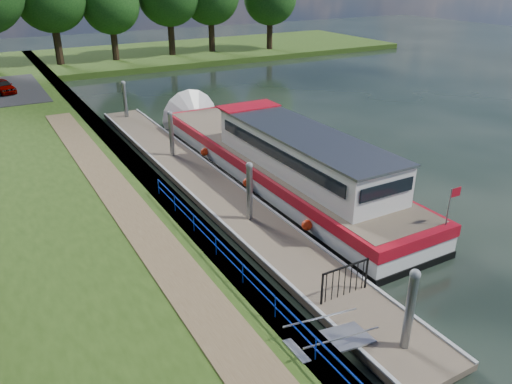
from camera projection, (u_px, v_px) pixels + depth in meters
ground at (390, 346)px, 14.64m from camera, size 160.00×160.00×0.00m
bank_edge at (143, 178)px, 25.19m from camera, size 1.10×90.00×0.78m
far_bank at (163, 54)px, 61.05m from camera, size 60.00×18.00×0.60m
footpath at (153, 241)px, 18.65m from camera, size 1.60×40.00×0.05m
blue_fence at (258, 284)px, 15.23m from camera, size 0.04×18.04×0.72m
pontoon at (206, 186)px, 24.84m from camera, size 2.50×30.00×0.56m
mooring_piles at (205, 165)px, 24.39m from camera, size 0.30×27.30×3.55m
gangway at (330, 341)px, 13.94m from camera, size 2.58×1.00×0.92m
gate_panel at (345, 276)px, 15.90m from camera, size 1.85×0.05×1.15m
barge at (270, 157)px, 25.94m from camera, size 4.36×21.15×4.78m
car_a at (2, 86)px, 40.00m from camera, size 2.03×3.43×1.09m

